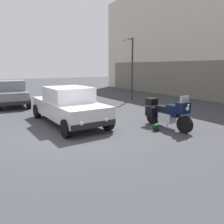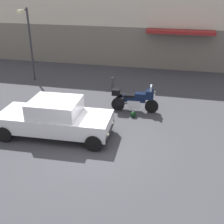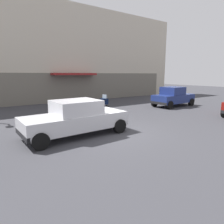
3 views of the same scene
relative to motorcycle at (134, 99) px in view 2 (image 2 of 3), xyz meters
name	(u,v)px [view 2 (image 2 of 3)]	position (x,y,z in m)	size (l,w,h in m)	color
ground_plane	(92,145)	(-1.06, -3.45, -0.62)	(80.00, 80.00, 0.00)	#38383D
motorcycle	(134,99)	(0.00, 0.00, 0.00)	(2.26, 0.78, 1.36)	black
helmet	(133,114)	(0.09, -0.65, -0.48)	(0.28, 0.28, 0.28)	black
car_sedan_far	(55,118)	(-2.71, -3.04, 0.16)	(4.63, 2.05, 1.56)	silver
streetlamp_curbside	(29,37)	(-6.88, 3.19, 2.06)	(0.28, 0.94, 4.36)	#2D2D33
bollard_curbside	(113,83)	(-1.64, 2.60, -0.20)	(0.16, 0.16, 0.80)	#333338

